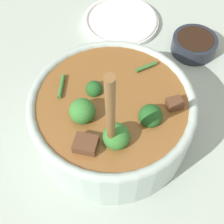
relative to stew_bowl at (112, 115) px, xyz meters
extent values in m
plane|color=#ADBCAD|center=(0.00, 0.00, -0.06)|extent=(4.00, 4.00, 0.00)
cylinder|color=#B2C6BC|center=(0.00, 0.00, -0.01)|extent=(0.29, 0.29, 0.10)
torus|color=#B2C6BC|center=(0.00, 0.00, 0.04)|extent=(0.29, 0.29, 0.02)
cylinder|color=brown|center=(0.00, 0.00, 0.01)|extent=(0.27, 0.27, 0.06)
sphere|color=#387F33|center=(0.07, 0.03, 0.05)|extent=(0.04, 0.04, 0.04)
cylinder|color=#6B9956|center=(0.07, 0.03, 0.02)|extent=(0.01, 0.01, 0.02)
sphere|color=#235B23|center=(0.01, 0.07, 0.05)|extent=(0.04, 0.04, 0.04)
cylinder|color=#6B9956|center=(0.01, 0.07, 0.02)|extent=(0.01, 0.01, 0.02)
sphere|color=#387F33|center=(0.04, -0.04, 0.05)|extent=(0.04, 0.04, 0.04)
cylinder|color=#6B9956|center=(0.04, -0.04, 0.02)|extent=(0.01, 0.01, 0.02)
sphere|color=#235B23|center=(-0.01, -0.04, 0.05)|extent=(0.03, 0.03, 0.03)
cylinder|color=#6B9956|center=(-0.01, -0.04, 0.02)|extent=(0.01, 0.01, 0.01)
cube|color=brown|center=(0.09, -0.01, 0.04)|extent=(0.03, 0.04, 0.03)
cube|color=brown|center=(-0.03, 0.10, 0.04)|extent=(0.03, 0.03, 0.02)
cylinder|color=#3D7533|center=(0.00, -0.09, 0.04)|extent=(0.05, 0.02, 0.01)
cylinder|color=#3D7533|center=(-0.09, 0.04, 0.04)|extent=(0.03, 0.03, 0.01)
ellipsoid|color=brown|center=(0.07, 0.02, 0.04)|extent=(0.04, 0.03, 0.01)
cylinder|color=brown|center=(0.09, 0.03, 0.14)|extent=(0.06, 0.03, 0.21)
cylinder|color=#232833|center=(-0.27, 0.11, -0.05)|extent=(0.10, 0.10, 0.04)
cylinder|color=black|center=(-0.27, 0.11, -0.03)|extent=(0.08, 0.08, 0.01)
cylinder|color=white|center=(-0.31, -0.08, -0.06)|extent=(0.19, 0.19, 0.01)
torus|color=white|center=(-0.31, -0.08, -0.05)|extent=(0.18, 0.18, 0.01)
camera|label=1|loc=(0.29, 0.10, 0.47)|focal=50.00mm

